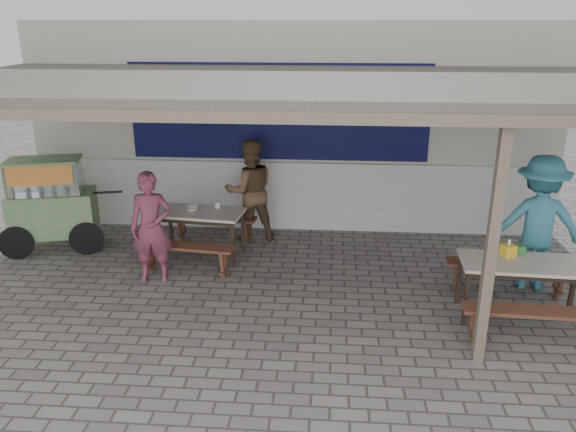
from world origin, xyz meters
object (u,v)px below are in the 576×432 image
(bench_left_street, at_px, (186,252))
(patron_street_side, at_px, (151,228))
(table_left, at_px, (200,216))
(condiment_bowl, at_px, (192,208))
(condiment_jar, at_px, (218,205))
(tissue_box, at_px, (508,250))
(bench_right_street, at_px, (536,318))
(donation_box, at_px, (516,250))
(table_right, at_px, (525,268))
(bench_right_wall, at_px, (509,270))
(patron_right_table, at_px, (538,223))
(vendor_cart, at_px, (51,201))
(patron_wall_side, at_px, (250,191))
(bench_left_wall, at_px, (214,223))

(bench_left_street, height_order, patron_street_side, patron_street_side)
(table_left, distance_m, condiment_bowl, 0.17)
(condiment_jar, distance_m, condiment_bowl, 0.39)
(condiment_bowl, bearing_deg, tissue_box, -18.20)
(patron_street_side, bearing_deg, bench_right_street, -22.71)
(bench_right_street, relative_size, donation_box, 8.53)
(table_left, bearing_deg, table_right, -12.85)
(bench_right_street, xyz_separation_m, condiment_bowl, (-4.45, 2.24, 0.43))
(bench_left_street, height_order, bench_right_wall, same)
(tissue_box, bearing_deg, patron_right_table, 51.51)
(tissue_box, bearing_deg, table_left, 161.95)
(bench_right_wall, xyz_separation_m, condiment_jar, (-4.15, 1.10, 0.45))
(patron_street_side, bearing_deg, bench_left_street, 23.04)
(patron_street_side, bearing_deg, vendor_cart, 145.32)
(patron_street_side, bearing_deg, tissue_box, -13.48)
(bench_right_wall, distance_m, donation_box, 0.63)
(table_right, xyz_separation_m, bench_right_street, (-0.03, -0.64, -0.33))
(table_right, height_order, patron_wall_side, patron_wall_side)
(vendor_cart, relative_size, condiment_bowl, 8.88)
(bench_right_street, xyz_separation_m, tissue_box, (-0.13, 0.82, 0.48))
(table_right, distance_m, bench_right_wall, 0.72)
(bench_right_street, bearing_deg, condiment_jar, 152.80)
(bench_left_street, distance_m, bench_right_street, 4.67)
(table_left, relative_size, condiment_jar, 14.70)
(condiment_bowl, bearing_deg, patron_wall_side, 43.12)
(bench_left_wall, xyz_separation_m, patron_right_table, (4.70, -1.26, 0.60))
(patron_wall_side, xyz_separation_m, patron_right_table, (4.10, -1.43, 0.08))
(vendor_cart, distance_m, donation_box, 6.88)
(table_left, height_order, patron_right_table, patron_right_table)
(donation_box, bearing_deg, tissue_box, -156.23)
(donation_box, relative_size, condiment_bowl, 0.97)
(bench_left_wall, relative_size, donation_box, 7.57)
(table_right, bearing_deg, bench_right_street, -90.00)
(patron_right_table, bearing_deg, bench_right_street, 81.03)
(donation_box, bearing_deg, bench_right_wall, 77.70)
(patron_wall_side, height_order, condiment_jar, patron_wall_side)
(tissue_box, bearing_deg, bench_left_street, 170.13)
(table_right, relative_size, vendor_cart, 0.88)
(bench_left_wall, bearing_deg, condiment_jar, -61.49)
(patron_right_table, relative_size, condiment_jar, 19.64)
(bench_left_wall, height_order, patron_wall_side, patron_wall_side)
(vendor_cart, height_order, patron_street_side, patron_street_side)
(table_left, relative_size, donation_box, 7.28)
(table_left, height_order, patron_wall_side, patron_wall_side)
(patron_right_table, bearing_deg, patron_street_side, 9.56)
(patron_wall_side, bearing_deg, table_right, 128.44)
(tissue_box, bearing_deg, patron_street_side, 173.79)
(table_left, xyz_separation_m, bench_right_wall, (4.39, -0.91, -0.33))
(bench_right_wall, height_order, condiment_jar, condiment_jar)
(bench_right_wall, xyz_separation_m, patron_wall_side, (-3.72, 1.70, 0.51))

